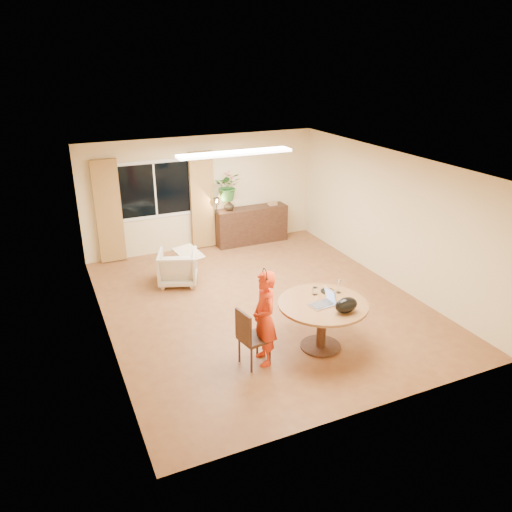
{
  "coord_description": "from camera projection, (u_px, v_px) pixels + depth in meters",
  "views": [
    {
      "loc": [
        -3.44,
        -7.43,
        4.31
      ],
      "look_at": [
        -0.2,
        -0.2,
        1.06
      ],
      "focal_mm": 35.0,
      "sensor_mm": 36.0,
      "label": 1
    }
  ],
  "objects": [
    {
      "name": "floor",
      "position": [
        262.0,
        303.0,
        9.21
      ],
      "size": [
        6.5,
        6.5,
        0.0
      ],
      "primitive_type": "plane",
      "color": "brown",
      "rests_on": "ground"
    },
    {
      "name": "ceiling",
      "position": [
        262.0,
        163.0,
        8.22
      ],
      "size": [
        6.5,
        6.5,
        0.0
      ],
      "primitive_type": "plane",
      "rotation": [
        3.14,
        0.0,
        0.0
      ],
      "color": "white",
      "rests_on": "wall_back"
    },
    {
      "name": "wall_back",
      "position": [
        203.0,
        193.0,
        11.46
      ],
      "size": [
        5.5,
        0.0,
        5.5
      ],
      "primitive_type": "plane",
      "rotation": [
        1.57,
        0.0,
        0.0
      ],
      "color": "beige",
      "rests_on": "floor"
    },
    {
      "name": "wall_left",
      "position": [
        100.0,
        263.0,
        7.68
      ],
      "size": [
        0.0,
        6.5,
        6.5
      ],
      "primitive_type": "plane",
      "rotation": [
        1.57,
        0.0,
        1.57
      ],
      "color": "beige",
      "rests_on": "floor"
    },
    {
      "name": "wall_right",
      "position": [
        389.0,
        218.0,
        9.75
      ],
      "size": [
        0.0,
        6.5,
        6.5
      ],
      "primitive_type": "plane",
      "rotation": [
        1.57,
        0.0,
        -1.57
      ],
      "color": "beige",
      "rests_on": "floor"
    },
    {
      "name": "window",
      "position": [
        155.0,
        190.0,
        10.95
      ],
      "size": [
        1.7,
        0.03,
        1.3
      ],
      "color": "white",
      "rests_on": "wall_back"
    },
    {
      "name": "curtain_left",
      "position": [
        109.0,
        212.0,
        10.63
      ],
      "size": [
        0.55,
        0.08,
        2.25
      ],
      "primitive_type": "cube",
      "color": "olive",
      "rests_on": "wall_back"
    },
    {
      "name": "curtain_right",
      "position": [
        202.0,
        201.0,
        11.42
      ],
      "size": [
        0.55,
        0.08,
        2.25
      ],
      "primitive_type": "cube",
      "color": "olive",
      "rests_on": "wall_back"
    },
    {
      "name": "ceiling_panel",
      "position": [
        235.0,
        153.0,
        9.25
      ],
      "size": [
        2.2,
        0.35,
        0.05
      ],
      "primitive_type": "cube",
      "color": "white",
      "rests_on": "ceiling"
    },
    {
      "name": "dining_table",
      "position": [
        322.0,
        312.0,
        7.62
      ],
      "size": [
        1.38,
        1.38,
        0.78
      ],
      "color": "brown",
      "rests_on": "floor"
    },
    {
      "name": "dining_chair",
      "position": [
        254.0,
        337.0,
        7.27
      ],
      "size": [
        0.5,
        0.47,
        0.91
      ],
      "primitive_type": null,
      "rotation": [
        0.0,
        0.0,
        0.18
      ],
      "color": "black",
      "rests_on": "floor"
    },
    {
      "name": "child",
      "position": [
        264.0,
        318.0,
        7.22
      ],
      "size": [
        0.56,
        0.4,
        1.46
      ],
      "primitive_type": "imported",
      "rotation": [
        0.0,
        0.0,
        -1.66
      ],
      "color": "red",
      "rests_on": "floor"
    },
    {
      "name": "laptop",
      "position": [
        322.0,
        298.0,
        7.43
      ],
      "size": [
        0.4,
        0.29,
        0.25
      ],
      "primitive_type": null,
      "rotation": [
        0.0,
        0.0,
        0.12
      ],
      "color": "#B7B7BC",
      "rests_on": "dining_table"
    },
    {
      "name": "tumbler",
      "position": [
        315.0,
        291.0,
        7.79
      ],
      "size": [
        0.1,
        0.1,
        0.12
      ],
      "primitive_type": null,
      "rotation": [
        0.0,
        0.0,
        -0.29
      ],
      "color": "white",
      "rests_on": "dining_table"
    },
    {
      "name": "wine_glass",
      "position": [
        339.0,
        286.0,
        7.83
      ],
      "size": [
        0.1,
        0.1,
        0.22
      ],
      "primitive_type": null,
      "rotation": [
        0.0,
        0.0,
        -0.32
      ],
      "color": "white",
      "rests_on": "dining_table"
    },
    {
      "name": "pot_lid",
      "position": [
        327.0,
        291.0,
        7.9
      ],
      "size": [
        0.25,
        0.25,
        0.04
      ],
      "primitive_type": null,
      "rotation": [
        0.0,
        0.0,
        0.16
      ],
      "color": "white",
      "rests_on": "dining_table"
    },
    {
      "name": "handbag",
      "position": [
        346.0,
        305.0,
        7.23
      ],
      "size": [
        0.4,
        0.3,
        0.24
      ],
      "primitive_type": null,
      "rotation": [
        0.0,
        0.0,
        0.3
      ],
      "color": "black",
      "rests_on": "dining_table"
    },
    {
      "name": "armchair",
      "position": [
        178.0,
        267.0,
        9.9
      ],
      "size": [
        0.95,
        0.96,
        0.69
      ],
      "primitive_type": "imported",
      "rotation": [
        0.0,
        0.0,
        2.78
      ],
      "color": "#BCB295",
      "rests_on": "floor"
    },
    {
      "name": "throw",
      "position": [
        188.0,
        249.0,
        9.81
      ],
      "size": [
        0.6,
        0.66,
        0.03
      ],
      "primitive_type": null,
      "rotation": [
        0.0,
        0.0,
        0.32
      ],
      "color": "beige",
      "rests_on": "armchair"
    },
    {
      "name": "sideboard",
      "position": [
        251.0,
        225.0,
        12.0
      ],
      "size": [
        1.75,
        0.43,
        0.88
      ],
      "primitive_type": "cube",
      "color": "black",
      "rests_on": "floor"
    },
    {
      "name": "vase",
      "position": [
        229.0,
        205.0,
        11.58
      ],
      "size": [
        0.26,
        0.26,
        0.25
      ],
      "primitive_type": "imported",
      "rotation": [
        0.0,
        0.0,
        0.09
      ],
      "color": "black",
      "rests_on": "sideboard"
    },
    {
      "name": "bouquet",
      "position": [
        228.0,
        186.0,
        11.4
      ],
      "size": [
        0.73,
        0.68,
        0.66
      ],
      "primitive_type": "imported",
      "rotation": [
        0.0,
        0.0,
        -0.34
      ],
      "color": "#276828",
      "rests_on": "vase"
    },
    {
      "name": "book_stack",
      "position": [
        273.0,
        203.0,
        12.03
      ],
      "size": [
        0.21,
        0.16,
        0.08
      ],
      "primitive_type": null,
      "rotation": [
        0.0,
        0.0,
        -0.02
      ],
      "color": "#866144",
      "rests_on": "sideboard"
    },
    {
      "name": "desk_lamp",
      "position": [
        217.0,
        205.0,
        11.39
      ],
      "size": [
        0.16,
        0.16,
        0.37
      ],
      "primitive_type": null,
      "rotation": [
        0.0,
        0.0,
        0.08
      ],
      "color": "black",
      "rests_on": "sideboard"
    }
  ]
}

